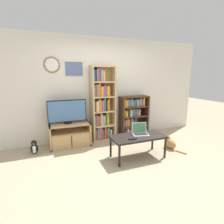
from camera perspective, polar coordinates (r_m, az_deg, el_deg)
ground_plane at (r=3.40m, az=5.54°, el=-17.50°), size 18.00×18.00×0.00m
wall_back at (r=4.59m, az=-4.19°, el=7.38°), size 6.02×0.09×2.60m
tv_stand at (r=4.32m, az=-13.52°, el=-7.11°), size 0.94×0.49×0.56m
television at (r=4.17m, az=-14.41°, el=0.14°), size 0.88×0.18×0.55m
bookshelf_tall at (r=4.47m, az=-3.40°, el=1.98°), size 0.60×0.31×1.90m
bookshelf_short at (r=4.86m, az=6.50°, el=-1.14°), size 0.79×0.32×1.11m
coffee_table at (r=3.63m, az=8.49°, el=-8.41°), size 1.11×0.53×0.46m
laptop at (r=3.68m, az=9.13°, el=-6.34°), size 0.36×0.32×0.24m
remote_near_laptop at (r=3.39m, az=6.74°, el=-8.77°), size 0.16×0.06×0.02m
cat at (r=4.33m, az=18.47°, el=-9.63°), size 0.21×0.55×0.28m
penguin_figurine at (r=4.19m, az=-24.05°, el=-10.58°), size 0.16×0.15×0.30m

